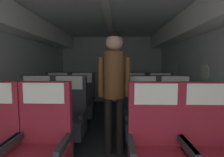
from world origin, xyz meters
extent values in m
cube|color=#23282D|center=(0.00, 2.57, -0.01)|extent=(3.50, 5.54, 0.02)
cube|color=silver|center=(-1.65, 2.57, 1.07)|extent=(0.08, 5.14, 2.14)
cube|color=silver|center=(1.65, 2.57, 1.07)|extent=(0.08, 5.14, 2.14)
cube|color=silver|center=(0.00, 2.57, 2.14)|extent=(3.38, 5.14, 0.06)
cube|color=#B6BBBB|center=(0.00, 5.16, 1.07)|extent=(3.38, 0.06, 2.14)
cube|color=white|center=(-1.42, 2.57, 1.92)|extent=(0.38, 4.94, 0.36)
cube|color=white|center=(1.42, 2.57, 1.92)|extent=(0.38, 4.94, 0.36)
cube|color=white|center=(0.00, 2.57, 2.10)|extent=(0.12, 4.63, 0.02)
cylinder|color=white|center=(1.60, 2.57, 1.12)|extent=(0.01, 0.26, 0.26)
cylinder|color=white|center=(1.60, 3.86, 1.12)|extent=(0.01, 0.26, 0.26)
cube|color=#28282D|center=(-0.80, 1.26, 0.54)|extent=(0.05, 0.39, 0.06)
cube|color=maroon|center=(-0.53, 1.46, 0.76)|extent=(0.50, 0.08, 0.62)
cube|color=#28282D|center=(-0.29, 1.27, 0.54)|extent=(0.05, 0.39, 0.06)
cube|color=#28282D|center=(-0.77, 1.27, 0.54)|extent=(0.05, 0.39, 0.06)
cube|color=silver|center=(-0.53, 1.42, 0.96)|extent=(0.40, 0.01, 0.20)
cube|color=maroon|center=(1.03, 1.46, 0.76)|extent=(0.50, 0.08, 0.62)
cube|color=#28282D|center=(0.79, 1.27, 0.54)|extent=(0.05, 0.39, 0.06)
cube|color=silver|center=(1.03, 1.41, 0.96)|extent=(0.40, 0.01, 0.20)
cube|color=maroon|center=(0.54, 1.45, 0.76)|extent=(0.50, 0.08, 0.62)
cube|color=#28282D|center=(0.78, 1.26, 0.54)|extent=(0.05, 0.39, 0.06)
cube|color=#28282D|center=(0.30, 1.26, 0.54)|extent=(0.05, 0.39, 0.06)
cube|color=silver|center=(0.54, 1.41, 0.96)|extent=(0.40, 0.01, 0.20)
cube|color=#38383D|center=(-1.04, 2.12, 0.11)|extent=(0.18, 0.17, 0.23)
cube|color=#33333D|center=(-1.04, 2.12, 0.34)|extent=(0.50, 0.47, 0.23)
cube|color=#33333D|center=(-1.04, 2.31, 0.76)|extent=(0.50, 0.08, 0.62)
cube|color=#28282D|center=(-0.80, 2.12, 0.54)|extent=(0.05, 0.39, 0.06)
cube|color=#28282D|center=(-1.28, 2.12, 0.54)|extent=(0.05, 0.39, 0.06)
cube|color=silver|center=(-1.04, 2.27, 0.96)|extent=(0.40, 0.01, 0.20)
cube|color=#38383D|center=(-0.54, 2.13, 0.11)|extent=(0.18, 0.17, 0.23)
cube|color=#33333D|center=(-0.54, 2.13, 0.34)|extent=(0.50, 0.47, 0.23)
cube|color=#33333D|center=(-0.54, 2.32, 0.76)|extent=(0.50, 0.08, 0.62)
cube|color=#28282D|center=(-0.30, 2.13, 0.54)|extent=(0.05, 0.39, 0.06)
cube|color=#28282D|center=(-0.78, 2.13, 0.54)|extent=(0.05, 0.39, 0.06)
cube|color=silver|center=(-0.54, 2.27, 0.96)|extent=(0.40, 0.01, 0.20)
cube|color=#38383D|center=(1.03, 2.14, 0.11)|extent=(0.18, 0.17, 0.23)
cube|color=#33333D|center=(1.03, 2.14, 0.34)|extent=(0.50, 0.47, 0.23)
cube|color=#33333D|center=(1.03, 2.33, 0.76)|extent=(0.50, 0.08, 0.62)
cube|color=#28282D|center=(1.27, 2.14, 0.54)|extent=(0.05, 0.39, 0.06)
cube|color=#28282D|center=(0.79, 2.14, 0.54)|extent=(0.05, 0.39, 0.06)
cube|color=silver|center=(1.03, 2.29, 0.96)|extent=(0.40, 0.01, 0.20)
cube|color=#38383D|center=(0.54, 2.12, 0.11)|extent=(0.18, 0.17, 0.23)
cube|color=#33333D|center=(0.54, 2.12, 0.34)|extent=(0.50, 0.47, 0.23)
cube|color=#33333D|center=(0.54, 2.31, 0.76)|extent=(0.50, 0.08, 0.62)
cube|color=#28282D|center=(0.78, 2.12, 0.54)|extent=(0.05, 0.39, 0.06)
cube|color=#28282D|center=(0.30, 2.12, 0.54)|extent=(0.05, 0.39, 0.06)
cube|color=silver|center=(0.54, 2.27, 0.96)|extent=(0.40, 0.01, 0.20)
cube|color=#38383D|center=(-1.04, 3.00, 0.11)|extent=(0.18, 0.17, 0.23)
cube|color=#33333D|center=(-1.04, 3.00, 0.34)|extent=(0.50, 0.47, 0.23)
cube|color=#33333D|center=(-1.04, 3.19, 0.76)|extent=(0.50, 0.08, 0.62)
cube|color=#28282D|center=(-0.80, 3.00, 0.54)|extent=(0.05, 0.39, 0.06)
cube|color=#28282D|center=(-1.28, 3.00, 0.54)|extent=(0.05, 0.39, 0.06)
cube|color=silver|center=(-1.04, 3.14, 0.96)|extent=(0.40, 0.01, 0.20)
cube|color=#38383D|center=(-0.54, 2.99, 0.11)|extent=(0.18, 0.17, 0.23)
cube|color=#33333D|center=(-0.54, 2.99, 0.34)|extent=(0.50, 0.47, 0.23)
cube|color=#33333D|center=(-0.54, 3.18, 0.76)|extent=(0.50, 0.08, 0.62)
cube|color=#28282D|center=(-0.30, 2.99, 0.54)|extent=(0.05, 0.39, 0.06)
cube|color=#28282D|center=(-0.78, 2.99, 0.54)|extent=(0.05, 0.39, 0.06)
cube|color=silver|center=(-0.54, 3.13, 0.96)|extent=(0.40, 0.01, 0.20)
cube|color=#38383D|center=(1.04, 2.98, 0.11)|extent=(0.18, 0.17, 0.23)
cube|color=#33333D|center=(1.04, 2.98, 0.34)|extent=(0.50, 0.47, 0.23)
cube|color=#33333D|center=(1.04, 3.17, 0.76)|extent=(0.50, 0.08, 0.62)
cube|color=#28282D|center=(1.28, 2.98, 0.54)|extent=(0.05, 0.39, 0.06)
cube|color=#28282D|center=(0.80, 2.98, 0.54)|extent=(0.05, 0.39, 0.06)
cube|color=silver|center=(1.04, 3.13, 0.96)|extent=(0.40, 0.01, 0.20)
cube|color=#38383D|center=(0.53, 3.01, 0.11)|extent=(0.18, 0.17, 0.23)
cube|color=#33333D|center=(0.53, 3.01, 0.34)|extent=(0.50, 0.47, 0.23)
cube|color=#33333D|center=(0.53, 3.20, 0.76)|extent=(0.50, 0.08, 0.62)
cube|color=#28282D|center=(0.77, 3.01, 0.54)|extent=(0.05, 0.39, 0.06)
cube|color=#28282D|center=(0.29, 3.01, 0.54)|extent=(0.05, 0.39, 0.06)
cube|color=silver|center=(0.53, 3.15, 0.96)|extent=(0.40, 0.01, 0.20)
cylinder|color=black|center=(0.06, 2.06, 0.40)|extent=(0.11, 0.11, 0.79)
cylinder|color=black|center=(0.22, 2.06, 0.40)|extent=(0.11, 0.11, 0.79)
cylinder|color=brown|center=(0.14, 2.06, 1.10)|extent=(0.28, 0.28, 0.62)
cylinder|color=brown|center=(-0.04, 2.06, 1.07)|extent=(0.07, 0.07, 0.53)
cylinder|color=brown|center=(0.32, 2.06, 1.07)|extent=(0.07, 0.07, 0.53)
sphere|color=tan|center=(0.14, 2.06, 1.53)|extent=(0.22, 0.22, 0.22)
sphere|color=black|center=(0.14, 2.06, 1.58)|extent=(0.19, 0.19, 0.19)
camera|label=1|loc=(0.18, -0.07, 1.25)|focal=25.46mm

